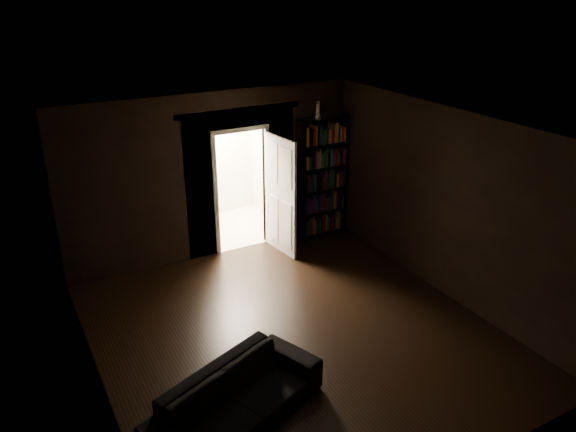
{
  "coord_description": "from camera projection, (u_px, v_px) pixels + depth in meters",
  "views": [
    {
      "loc": [
        -3.15,
        -5.51,
        4.43
      ],
      "look_at": [
        0.38,
        0.9,
        1.31
      ],
      "focal_mm": 35.0,
      "sensor_mm": 36.0,
      "label": 1
    }
  ],
  "objects": [
    {
      "name": "ground",
      "position": [
        295.0,
        333.0,
        7.58
      ],
      "size": [
        5.5,
        5.5,
        0.0
      ],
      "primitive_type": "plane",
      "color": "black",
      "rests_on": "ground"
    },
    {
      "name": "room_walls",
      "position": [
        257.0,
        193.0,
        7.78
      ],
      "size": [
        5.02,
        5.61,
        2.84
      ],
      "color": "black",
      "rests_on": "ground"
    },
    {
      "name": "kitchen_alcove",
      "position": [
        217.0,
        165.0,
        10.44
      ],
      "size": [
        2.2,
        1.8,
        2.6
      ],
      "color": "beige",
      "rests_on": "ground"
    },
    {
      "name": "sofa",
      "position": [
        236.0,
        392.0,
        5.93
      ],
      "size": [
        2.21,
        1.56,
        0.78
      ],
      "primitive_type": "imported",
      "rotation": [
        0.0,
        0.0,
        0.37
      ],
      "color": "black",
      "rests_on": "ground"
    },
    {
      "name": "bookshelf",
      "position": [
        321.0,
        178.0,
        10.12
      ],
      "size": [
        0.93,
        0.41,
        2.2
      ],
      "primitive_type": "cube",
      "rotation": [
        0.0,
        0.0,
        -0.11
      ],
      "color": "black",
      "rests_on": "ground"
    },
    {
      "name": "refrigerator",
      "position": [
        190.0,
        186.0,
        10.51
      ],
      "size": [
        0.94,
        0.91,
        1.65
      ],
      "primitive_type": "cube",
      "rotation": [
        0.0,
        0.0,
        0.38
      ],
      "color": "white",
      "rests_on": "ground"
    },
    {
      "name": "door",
      "position": [
        281.0,
        196.0,
        9.49
      ],
      "size": [
        0.15,
        0.85,
        2.05
      ],
      "primitive_type": "cube",
      "rotation": [
        0.0,
        0.0,
        1.68
      ],
      "color": "white",
      "rests_on": "ground"
    },
    {
      "name": "figurine",
      "position": [
        318.0,
        110.0,
        9.54
      ],
      "size": [
        0.13,
        0.13,
        0.31
      ],
      "primitive_type": "cube",
      "rotation": [
        0.0,
        0.0,
        0.28
      ],
      "color": "white",
      "rests_on": "bookshelf"
    },
    {
      "name": "bottles",
      "position": [
        191.0,
        136.0,
        10.16
      ],
      "size": [
        0.63,
        0.3,
        0.26
      ],
      "primitive_type": "cube",
      "rotation": [
        0.0,
        0.0,
        -0.36
      ],
      "color": "black",
      "rests_on": "refrigerator"
    }
  ]
}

